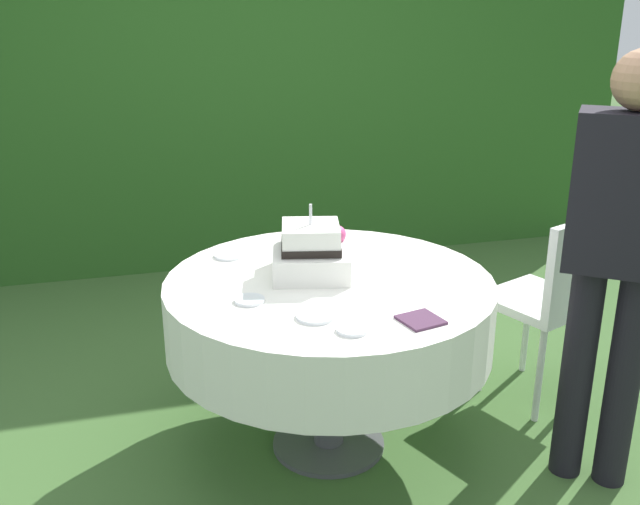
{
  "coord_description": "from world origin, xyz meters",
  "views": [
    {
      "loc": [
        -0.7,
        -2.46,
        1.76
      ],
      "look_at": [
        -0.03,
        0.03,
        0.84
      ],
      "focal_mm": 40.61,
      "sensor_mm": 36.0,
      "label": 1
    }
  ],
  "objects_px": {
    "wedding_cake": "(311,252)",
    "serving_plate_far": "(316,316)",
    "serving_plate_right": "(250,300)",
    "napkin_stack": "(421,320)",
    "serving_plate_left": "(352,330)",
    "cake_table": "(329,312)",
    "garden_chair": "(555,292)",
    "standing_person": "(619,249)",
    "serving_plate_near": "(229,255)"
  },
  "relations": [
    {
      "from": "wedding_cake",
      "to": "serving_plate_far",
      "type": "bearing_deg",
      "value": -102.48
    },
    {
      "from": "standing_person",
      "to": "serving_plate_right",
      "type": "bearing_deg",
      "value": 165.64
    },
    {
      "from": "serving_plate_far",
      "to": "napkin_stack",
      "type": "distance_m",
      "value": 0.35
    },
    {
      "from": "serving_plate_near",
      "to": "serving_plate_right",
      "type": "height_order",
      "value": "same"
    },
    {
      "from": "cake_table",
      "to": "serving_plate_right",
      "type": "distance_m",
      "value": 0.38
    },
    {
      "from": "napkin_stack",
      "to": "serving_plate_near",
      "type": "bearing_deg",
      "value": 123.44
    },
    {
      "from": "cake_table",
      "to": "serving_plate_far",
      "type": "bearing_deg",
      "value": -113.36
    },
    {
      "from": "serving_plate_far",
      "to": "garden_chair",
      "type": "xyz_separation_m",
      "value": [
        1.18,
        0.4,
        -0.2
      ]
    },
    {
      "from": "wedding_cake",
      "to": "garden_chair",
      "type": "distance_m",
      "value": 1.13
    },
    {
      "from": "serving_plate_near",
      "to": "serving_plate_left",
      "type": "distance_m",
      "value": 0.85
    },
    {
      "from": "serving_plate_right",
      "to": "napkin_stack",
      "type": "xyz_separation_m",
      "value": [
        0.52,
        -0.31,
        -0.0
      ]
    },
    {
      "from": "napkin_stack",
      "to": "standing_person",
      "type": "relative_size",
      "value": 0.08
    },
    {
      "from": "serving_plate_far",
      "to": "garden_chair",
      "type": "height_order",
      "value": "garden_chair"
    },
    {
      "from": "cake_table",
      "to": "wedding_cake",
      "type": "relative_size",
      "value": 3.64
    },
    {
      "from": "serving_plate_right",
      "to": "cake_table",
      "type": "bearing_deg",
      "value": 21.43
    },
    {
      "from": "wedding_cake",
      "to": "garden_chair",
      "type": "xyz_separation_m",
      "value": [
        1.09,
        0.01,
        -0.29
      ]
    },
    {
      "from": "serving_plate_near",
      "to": "serving_plate_far",
      "type": "relative_size",
      "value": 0.91
    },
    {
      "from": "serving_plate_left",
      "to": "serving_plate_right",
      "type": "height_order",
      "value": "same"
    },
    {
      "from": "garden_chair",
      "to": "napkin_stack",
      "type": "bearing_deg",
      "value": -148.71
    },
    {
      "from": "napkin_stack",
      "to": "serving_plate_left",
      "type": "bearing_deg",
      "value": -176.81
    },
    {
      "from": "serving_plate_right",
      "to": "garden_chair",
      "type": "bearing_deg",
      "value": 8.64
    },
    {
      "from": "napkin_stack",
      "to": "garden_chair",
      "type": "height_order",
      "value": "garden_chair"
    },
    {
      "from": "cake_table",
      "to": "serving_plate_right",
      "type": "height_order",
      "value": "serving_plate_right"
    },
    {
      "from": "garden_chair",
      "to": "standing_person",
      "type": "bearing_deg",
      "value": -103.64
    },
    {
      "from": "serving_plate_right",
      "to": "standing_person",
      "type": "distance_m",
      "value": 1.3
    },
    {
      "from": "standing_person",
      "to": "napkin_stack",
      "type": "bearing_deg",
      "value": 179.25
    },
    {
      "from": "wedding_cake",
      "to": "serving_plate_left",
      "type": "xyz_separation_m",
      "value": [
        0.0,
        -0.52,
        -0.09
      ]
    },
    {
      "from": "serving_plate_right",
      "to": "wedding_cake",
      "type": "bearing_deg",
      "value": 35.68
    },
    {
      "from": "garden_chair",
      "to": "standing_person",
      "type": "height_order",
      "value": "standing_person"
    },
    {
      "from": "standing_person",
      "to": "serving_plate_near",
      "type": "bearing_deg",
      "value": 147.26
    },
    {
      "from": "cake_table",
      "to": "serving_plate_near",
      "type": "relative_size",
      "value": 10.33
    },
    {
      "from": "garden_chair",
      "to": "serving_plate_left",
      "type": "bearing_deg",
      "value": -154.08
    },
    {
      "from": "serving_plate_far",
      "to": "cake_table",
      "type": "bearing_deg",
      "value": 66.64
    },
    {
      "from": "serving_plate_left",
      "to": "napkin_stack",
      "type": "xyz_separation_m",
      "value": [
        0.24,
        0.01,
        -0.0
      ]
    },
    {
      "from": "serving_plate_right",
      "to": "napkin_stack",
      "type": "height_order",
      "value": "serving_plate_right"
    },
    {
      "from": "cake_table",
      "to": "serving_plate_right",
      "type": "bearing_deg",
      "value": -158.57
    },
    {
      "from": "serving_plate_left",
      "to": "standing_person",
      "type": "relative_size",
      "value": 0.07
    },
    {
      "from": "wedding_cake",
      "to": "serving_plate_near",
      "type": "relative_size",
      "value": 2.84
    },
    {
      "from": "wedding_cake",
      "to": "serving_plate_near",
      "type": "height_order",
      "value": "wedding_cake"
    },
    {
      "from": "serving_plate_near",
      "to": "napkin_stack",
      "type": "xyz_separation_m",
      "value": [
        0.52,
        -0.79,
        -0.0
      ]
    },
    {
      "from": "serving_plate_near",
      "to": "garden_chair",
      "type": "height_order",
      "value": "garden_chair"
    },
    {
      "from": "cake_table",
      "to": "serving_plate_far",
      "type": "relative_size",
      "value": 9.37
    },
    {
      "from": "serving_plate_far",
      "to": "serving_plate_near",
      "type": "bearing_deg",
      "value": 106.04
    },
    {
      "from": "wedding_cake",
      "to": "serving_plate_left",
      "type": "bearing_deg",
      "value": -89.78
    },
    {
      "from": "cake_table",
      "to": "napkin_stack",
      "type": "bearing_deg",
      "value": -66.41
    },
    {
      "from": "napkin_stack",
      "to": "garden_chair",
      "type": "distance_m",
      "value": 1.01
    },
    {
      "from": "serving_plate_right",
      "to": "standing_person",
      "type": "relative_size",
      "value": 0.07
    },
    {
      "from": "serving_plate_left",
      "to": "serving_plate_right",
      "type": "xyz_separation_m",
      "value": [
        -0.28,
        0.32,
        0.0
      ]
    },
    {
      "from": "serving_plate_left",
      "to": "garden_chair",
      "type": "xyz_separation_m",
      "value": [
        1.09,
        0.53,
        -0.2
      ]
    },
    {
      "from": "wedding_cake",
      "to": "cake_table",
      "type": "bearing_deg",
      "value": -53.46
    }
  ]
}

